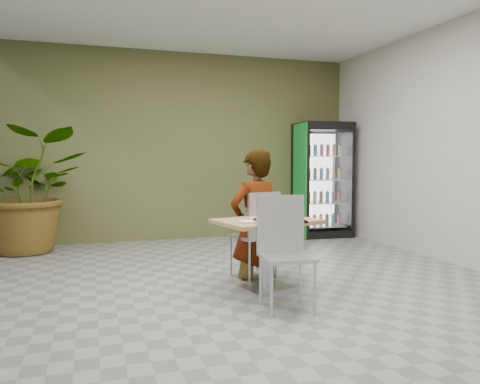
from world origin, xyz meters
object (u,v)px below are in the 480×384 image
Objects in this scene: chair_far at (259,228)px; chair_near at (284,242)px; potted_plant at (30,190)px; cafeteria_tray at (280,221)px; dining_table at (266,240)px; seated_woman at (255,227)px; beverage_fridge at (323,180)px; soda_cup at (278,211)px.

chair_far is 1.05m from chair_near.
potted_plant is (-2.69, 2.49, 0.33)m from chair_far.
chair_far reaches higher than cafeteria_tray.
dining_table is 2.46× the size of cafeteria_tray.
chair_far is (0.09, 0.48, 0.05)m from dining_table.
cafeteria_tray is at bearing 71.05° from chair_far.
seated_woman is at bearing 83.62° from dining_table.
beverage_fridge is (2.23, 3.00, 0.48)m from dining_table.
potted_plant reaches higher than soda_cup.
cafeteria_tray is (0.00, -0.75, 0.17)m from seated_woman.
chair_near is at bearing -117.17° from beverage_fridge.
seated_woman is (0.10, 1.09, -0.01)m from chair_near.
beverage_fridge is at bearing 63.75° from chair_near.
cafeteria_tray is at bearing -50.15° from potted_plant.
beverage_fridge is at bearing -147.99° from seated_woman.
potted_plant is at bearing -59.22° from seated_woman.
soda_cup reaches higher than dining_table.
potted_plant is (-2.76, 2.90, 0.09)m from soda_cup.
dining_table is 3.97m from potted_plant.
chair_far is at bearing -42.81° from potted_plant.
dining_table is at bearing -48.84° from potted_plant.
soda_cup is 3.60m from beverage_fridge.
potted_plant is at bearing 131.16° from dining_table.
seated_woman reaches higher than chair_near.
potted_plant is (-2.67, 3.19, 0.16)m from cafeteria_tray.
cafeteria_tray is (0.06, -0.22, 0.23)m from dining_table.
soda_cup is 0.34× the size of cafeteria_tray.
dining_table is 0.56× the size of beverage_fridge.
seated_woman reaches higher than cafeteria_tray.
cafeteria_tray is 3.89m from beverage_fridge.
dining_table is 0.64× the size of seated_woman.
chair_far reaches higher than soda_cup.
dining_table is at bearing 62.75° from chair_far.
soda_cup is at bearing 84.70° from seated_woman.
beverage_fridge reaches higher than cafeteria_tray.
potted_plant reaches higher than chair_far.
seated_woman reaches higher than dining_table.
dining_table is 1.10× the size of chair_near.
chair_far is 0.55× the size of potted_plant.
chair_near is (-0.13, -1.04, 0.02)m from chair_far.
soda_cup is 0.09× the size of potted_plant.
chair_near is 4.38m from potted_plant.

